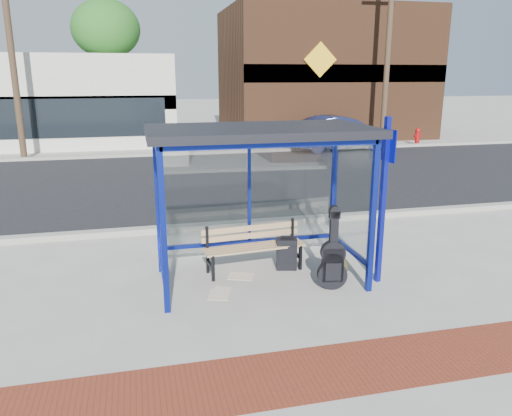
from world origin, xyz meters
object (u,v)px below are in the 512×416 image
object	(u,v)px
guitar_bag	(333,261)
suitcase	(287,254)
fire_hydrant	(417,136)
bench	(253,244)
backpack	(340,267)
parked_car	(340,133)

from	to	relation	value
guitar_bag	suitcase	xyz separation A→B (m)	(-0.44, 0.91, -0.18)
fire_hydrant	bench	bearing A→B (deg)	-129.71
guitar_bag	backpack	xyz separation A→B (m)	(0.30, 0.41, -0.29)
guitar_bag	fire_hydrant	size ratio (longest dim) A/B	1.56
suitcase	bench	bearing A→B (deg)	-175.98
suitcase	fire_hydrant	size ratio (longest dim) A/B	0.74
guitar_bag	fire_hydrant	world-z (taller)	guitar_bag
suitcase	fire_hydrant	world-z (taller)	fire_hydrant
guitar_bag	backpack	world-z (taller)	guitar_bag
fire_hydrant	parked_car	bearing A→B (deg)	-170.61
suitcase	guitar_bag	bearing A→B (deg)	-50.53
backpack	parked_car	distance (m)	14.02
bench	fire_hydrant	bearing A→B (deg)	44.80
suitcase	backpack	distance (m)	0.91
guitar_bag	backpack	bearing A→B (deg)	64.44
guitar_bag	parked_car	bearing A→B (deg)	77.86
suitcase	backpack	xyz separation A→B (m)	(0.75, -0.50, -0.11)
bench	guitar_bag	distance (m)	1.41
parked_car	fire_hydrant	distance (m)	4.16
backpack	fire_hydrant	world-z (taller)	fire_hydrant
bench	suitcase	distance (m)	0.59
suitcase	parked_car	xyz separation A→B (m)	(6.16, 12.42, 0.47)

